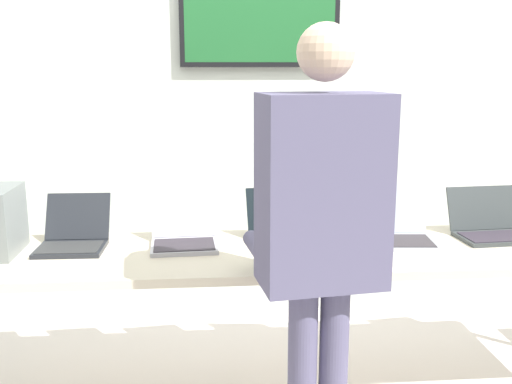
% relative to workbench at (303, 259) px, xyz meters
% --- Properties ---
extents(back_wall, '(8.00, 0.11, 2.67)m').
position_rel_workbench_xyz_m(back_wall, '(-0.00, 1.13, 0.60)').
color(back_wall, silver).
rests_on(back_wall, ground).
extents(workbench, '(3.50, 0.70, 0.80)m').
position_rel_workbench_xyz_m(workbench, '(0.00, 0.00, 0.00)').
color(workbench, beige).
rests_on(workbench, ground).
extents(laptop_station_0, '(0.32, 0.36, 0.23)m').
position_rel_workbench_xyz_m(laptop_station_0, '(-1.09, 0.13, 0.10)').
color(laptop_station_0, '#23262C').
rests_on(laptop_station_0, workbench).
extents(laptop_station_1, '(0.33, 0.36, 0.26)m').
position_rel_workbench_xyz_m(laptop_station_1, '(-0.56, 0.12, 0.11)').
color(laptop_station_1, '#B0ADBA').
rests_on(laptop_station_1, workbench).
extents(laptop_station_2, '(0.37, 0.37, 0.25)m').
position_rel_workbench_xyz_m(laptop_station_2, '(-0.07, 0.13, 0.11)').
color(laptop_station_2, black).
rests_on(laptop_station_2, workbench).
extents(laptop_station_3, '(0.40, 0.40, 0.26)m').
position_rel_workbench_xyz_m(laptop_station_3, '(0.47, 0.10, 0.11)').
color(laptop_station_3, '#A9B0BB').
rests_on(laptop_station_3, workbench).
extents(laptop_station_4, '(0.39, 0.34, 0.23)m').
position_rel_workbench_xyz_m(laptop_station_4, '(0.99, 0.13, 0.10)').
color(laptop_station_4, '#33393A').
rests_on(laptop_station_4, workbench).
extents(person, '(0.49, 0.63, 1.79)m').
position_rel_workbench_xyz_m(person, '(-0.04, -0.62, 0.34)').
color(person, '#565170').
rests_on(person, ground).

